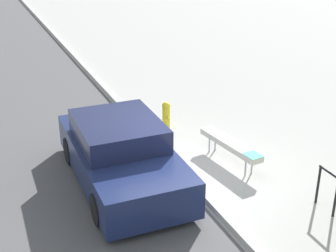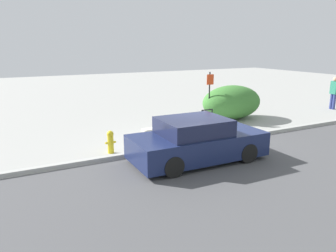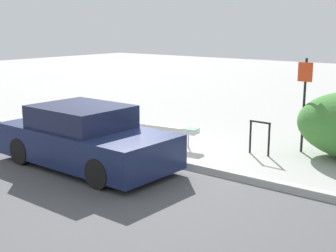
# 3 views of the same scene
# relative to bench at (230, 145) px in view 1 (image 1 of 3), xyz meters

# --- Properties ---
(ground_plane) EXTENTS (60.00, 60.00, 0.00)m
(ground_plane) POSITION_rel_bench_xyz_m (0.37, -1.20, -0.45)
(ground_plane) COLOR #9E9E99
(curb) EXTENTS (60.00, 0.20, 0.13)m
(curb) POSITION_rel_bench_xyz_m (0.37, -1.20, -0.39)
(curb) COLOR #A8A8A3
(curb) RESTS_ON ground_plane
(bench) EXTENTS (1.93, 0.56, 0.53)m
(bench) POSITION_rel_bench_xyz_m (0.00, 0.00, 0.00)
(bench) COLOR #99999E
(bench) RESTS_ON ground_plane
(bike_rack) EXTENTS (0.55, 0.06, 0.83)m
(bike_rack) POSITION_rel_bench_xyz_m (2.37, 0.71, 0.05)
(bike_rack) COLOR black
(bike_rack) RESTS_ON ground_plane
(fire_hydrant) EXTENTS (0.36, 0.22, 0.77)m
(fire_hydrant) POSITION_rel_bench_xyz_m (-2.31, -0.59, -0.04)
(fire_hydrant) COLOR gold
(fire_hydrant) RESTS_ON ground_plane
(parked_car_near) EXTENTS (4.14, 1.91, 1.35)m
(parked_car_near) POSITION_rel_bench_xyz_m (-0.20, -2.51, 0.17)
(parked_car_near) COLOR black
(parked_car_near) RESTS_ON ground_plane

